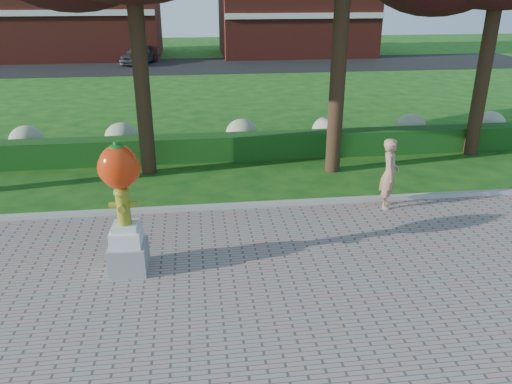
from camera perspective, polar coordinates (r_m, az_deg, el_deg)
ground at (r=9.84m, az=-2.72°, el=-9.24°), size 100.00×100.00×0.00m
curb at (r=12.46m, az=-3.87°, el=-1.74°), size 40.00×0.18×0.15m
lawn_hedge at (r=16.09m, az=-4.82°, el=5.10°), size 24.00×0.70×0.80m
hydrangea_row at (r=17.04m, az=-3.07°, el=6.65°), size 20.10×1.10×0.99m
street at (r=36.73m, az=-6.45°, el=14.17°), size 50.00×8.00×0.02m
building_left at (r=43.42m, az=-20.92°, el=18.81°), size 14.00×8.00×7.00m
building_right at (r=43.27m, az=4.47°, el=19.71°), size 12.00×8.00×6.40m
hydrant_sculpture at (r=9.53m, az=-14.96°, el=-1.47°), size 0.76×0.73×2.61m
woman at (r=12.65m, az=15.00°, el=2.05°), size 0.63×0.76×1.77m
parked_car at (r=38.17m, az=-13.15°, el=15.09°), size 2.91×4.26×1.35m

